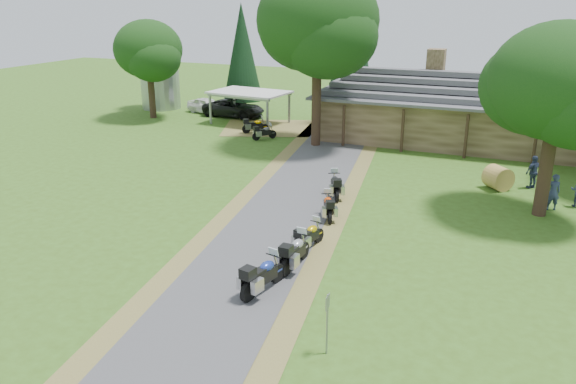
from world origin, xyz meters
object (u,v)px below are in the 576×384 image
at_px(carport, 250,108).
at_px(hay_bale, 498,178).
at_px(motorcycle_row_d, 328,205).
at_px(motorcycle_row_e, 335,184).
at_px(lodge, 475,107).
at_px(motorcycle_row_a, 263,273).
at_px(car_dark_suv, 234,104).
at_px(motorcycle_row_b, 295,251).
at_px(silo, 159,69).
at_px(motorcycle_carport_b, 264,131).
at_px(motorcycle_row_c, 309,234).
at_px(car_white_sedan, 207,104).
at_px(motorcycle_carport_a, 255,125).

height_order(carport, hay_bale, carport).
bearing_deg(motorcycle_row_d, motorcycle_row_e, -12.95).
xyz_separation_m(lodge, motorcycle_row_a, (-4.61, -24.85, -1.74)).
xyz_separation_m(lodge, motorcycle_row_d, (-4.73, -17.46, -1.83)).
bearing_deg(car_dark_suv, lodge, -92.82).
xyz_separation_m(car_dark_suv, motorcycle_row_a, (14.94, -26.39, -0.40)).
bearing_deg(carport, lodge, 8.12).
bearing_deg(car_dark_suv, motorcycle_row_b, -146.10).
distance_m(silo, carport, 11.02).
xyz_separation_m(motorcycle_row_e, motorcycle_carport_b, (-8.44, 9.73, -0.09)).
distance_m(motorcycle_row_a, motorcycle_carport_b, 22.02).
bearing_deg(hay_bale, motorcycle_row_a, -114.97).
bearing_deg(motorcycle_row_b, hay_bale, -24.33).
height_order(motorcycle_row_b, motorcycle_carport_b, motorcycle_row_b).
relative_size(motorcycle_row_a, motorcycle_row_e, 1.06).
relative_size(motorcycle_row_b, motorcycle_row_c, 1.14).
bearing_deg(carport, silo, 171.69).
bearing_deg(motorcycle_row_e, motorcycle_row_b, 162.96).
distance_m(car_white_sedan, hay_bale, 27.42).
height_order(car_dark_suv, motorcycle_row_d, car_dark_suv).
height_order(motorcycle_row_a, motorcycle_row_b, motorcycle_row_a).
bearing_deg(lodge, car_dark_suv, 175.48).
xyz_separation_m(silo, motorcycle_row_b, (23.22, -25.18, -2.83)).
bearing_deg(car_white_sedan, carport, -98.02).
xyz_separation_m(silo, motorcycle_carport_b, (13.73, -7.30, -2.95)).
distance_m(lodge, motorcycle_row_a, 25.33).
bearing_deg(motorcycle_row_b, lodge, -7.57).
bearing_deg(motorcycle_carport_a, silo, 114.96).
bearing_deg(car_dark_suv, motorcycle_row_e, -136.86).
xyz_separation_m(lodge, motorcycle_carport_b, (-13.77, -4.82, -1.88)).
relative_size(carport, car_dark_suv, 1.03).
height_order(car_dark_suv, motorcycle_carport_a, car_dark_suv).
distance_m(car_dark_suv, motorcycle_row_b, 28.66).
relative_size(motorcycle_row_e, hay_bale, 1.56).
bearing_deg(lodge, motorcycle_carport_b, -160.69).
xyz_separation_m(car_white_sedan, motorcycle_row_c, (17.99, -22.85, -0.24)).
bearing_deg(silo, motorcycle_row_e, -37.54).
bearing_deg(motorcycle_carport_a, lodge, -28.15).
relative_size(silo, motorcycle_row_b, 3.48).
bearing_deg(motorcycle_row_e, motorcycle_row_d, 167.30).
relative_size(silo, motorcycle_row_c, 3.97).
relative_size(lodge, motorcycle_carport_a, 11.84).
distance_m(lodge, silo, 27.63).
xyz_separation_m(car_white_sedan, motorcycle_row_e, (17.03, -16.50, -0.18)).
height_order(car_white_sedan, hay_bale, car_white_sedan).
distance_m(silo, car_white_sedan, 5.82).
relative_size(carport, motorcycle_row_e, 3.04).
bearing_deg(motorcycle_row_e, motorcycle_row_c, 164.17).
xyz_separation_m(silo, motorcycle_carport_a, (12.26, -5.70, -2.90)).
distance_m(car_dark_suv, hay_bale, 24.73).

